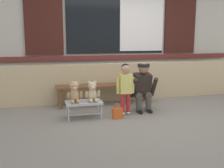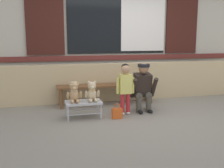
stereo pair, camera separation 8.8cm
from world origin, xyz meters
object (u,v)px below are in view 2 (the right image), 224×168
object	(u,v)px
teddy_bear_with_hat	(74,92)
handbag_on_ground	(117,113)
small_display_bench	(83,103)
wooden_bench_long	(106,87)
child_standing	(125,83)
teddy_bear_plain	(92,92)
adult_crouching	(143,87)

from	to	relation	value
teddy_bear_with_hat	handbag_on_ground	xyz separation A→B (m)	(0.73, -0.18, -0.38)
small_display_bench	handbag_on_ground	size ratio (longest dim) A/B	2.35
wooden_bench_long	teddy_bear_with_hat	bearing A→B (deg)	-132.35
teddy_bear_with_hat	handbag_on_ground	bearing A→B (deg)	-13.95
small_display_bench	teddy_bear_with_hat	xyz separation A→B (m)	(-0.16, 0.00, 0.21)
child_standing	handbag_on_ground	size ratio (longest dim) A/B	3.52
teddy_bear_with_hat	small_display_bench	bearing A→B (deg)	-0.77
teddy_bear_plain	small_display_bench	bearing A→B (deg)	-179.49
wooden_bench_long	handbag_on_ground	world-z (taller)	wooden_bench_long
teddy_bear_with_hat	handbag_on_ground	size ratio (longest dim) A/B	1.34
small_display_bench	teddy_bear_plain	distance (m)	0.25
wooden_bench_long	small_display_bench	distance (m)	1.06
adult_crouching	handbag_on_ground	world-z (taller)	adult_crouching
small_display_bench	child_standing	world-z (taller)	child_standing
small_display_bench	teddy_bear_plain	bearing A→B (deg)	0.51
handbag_on_ground	wooden_bench_long	bearing A→B (deg)	87.56
adult_crouching	teddy_bear_plain	bearing A→B (deg)	-170.84
teddy_bear_with_hat	handbag_on_ground	world-z (taller)	teddy_bear_with_hat
teddy_bear_plain	adult_crouching	bearing A→B (deg)	9.16
teddy_bear_plain	teddy_bear_with_hat	bearing A→B (deg)	179.87
small_display_bench	handbag_on_ground	xyz separation A→B (m)	(0.57, -0.18, -0.17)
small_display_bench	adult_crouching	bearing A→B (deg)	8.02
child_standing	small_display_bench	bearing A→B (deg)	-177.82
teddy_bear_with_hat	adult_crouching	size ratio (longest dim) A/B	0.38
child_standing	teddy_bear_with_hat	bearing A→B (deg)	-178.31
wooden_bench_long	teddy_bear_with_hat	distance (m)	1.16
teddy_bear_with_hat	wooden_bench_long	bearing A→B (deg)	47.65
teddy_bear_with_hat	teddy_bear_plain	bearing A→B (deg)	-0.13
wooden_bench_long	teddy_bear_plain	world-z (taller)	teddy_bear_plain
handbag_on_ground	child_standing	bearing A→B (deg)	44.13
wooden_bench_long	child_standing	size ratio (longest dim) A/B	2.19
child_standing	handbag_on_ground	xyz separation A→B (m)	(-0.22, -0.21, -0.50)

